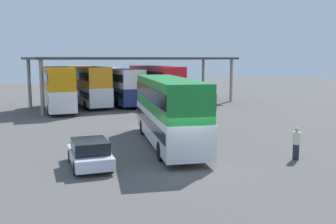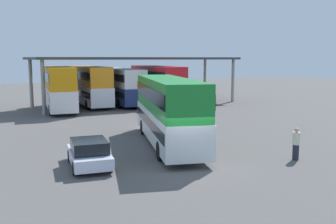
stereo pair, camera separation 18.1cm
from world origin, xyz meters
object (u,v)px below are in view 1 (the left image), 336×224
object	(u,v)px
double_decker_near_canopy	(58,87)
pedestrian_waiting	(296,144)
double_decker_far_right	(117,85)
double_decker_main	(168,109)
parked_hatchback	(90,153)
double_decker_mid_row	(88,84)
double_decker_end_of_row	(155,84)

from	to	relation	value
double_decker_near_canopy	pedestrian_waiting	distance (m)	25.72
double_decker_far_right	double_decker_main	bearing A→B (deg)	169.72
double_decker_far_right	pedestrian_waiting	distance (m)	27.15
parked_hatchback	double_decker_near_canopy	world-z (taller)	double_decker_near_canopy
double_decker_mid_row	double_decker_main	bearing A→B (deg)	178.39
double_decker_near_canopy	pedestrian_waiting	world-z (taller)	double_decker_near_canopy
parked_hatchback	pedestrian_waiting	distance (m)	10.43
parked_hatchback	double_decker_far_right	size ratio (longest dim) A/B	0.34
double_decker_near_canopy	double_decker_mid_row	size ratio (longest dim) A/B	1.01
double_decker_mid_row	double_decker_far_right	size ratio (longest dim) A/B	0.89
double_decker_main	pedestrian_waiting	distance (m)	7.58
double_decker_main	double_decker_near_canopy	size ratio (longest dim) A/B	1.09
double_decker_main	parked_hatchback	world-z (taller)	double_decker_main
double_decker_main	double_decker_far_right	distance (m)	21.44
double_decker_near_canopy	double_decker_mid_row	bearing A→B (deg)	-50.66
double_decker_main	double_decker_mid_row	bearing A→B (deg)	13.23
double_decker_near_canopy	double_decker_main	bearing A→B (deg)	-165.13
double_decker_main	parked_hatchback	size ratio (longest dim) A/B	2.92
pedestrian_waiting	double_decker_mid_row	bearing A→B (deg)	-93.56
double_decker_far_right	pedestrian_waiting	size ratio (longest dim) A/B	6.90
double_decker_far_right	pedestrian_waiting	bearing A→B (deg)	-178.76
double_decker_main	double_decker_far_right	size ratio (longest dim) A/B	0.99
double_decker_main	double_decker_mid_row	distance (m)	21.03
double_decker_mid_row	double_decker_end_of_row	world-z (taller)	double_decker_end_of_row
double_decker_mid_row	double_decker_near_canopy	bearing A→B (deg)	124.03
double_decker_end_of_row	pedestrian_waiting	world-z (taller)	double_decker_end_of_row
double_decker_main	double_decker_far_right	xyz separation A→B (m)	(3.39, 21.17, 0.02)
double_decker_near_canopy	double_decker_end_of_row	xyz separation A→B (m)	(10.72, 0.48, -0.01)
parked_hatchback	pedestrian_waiting	world-z (taller)	pedestrian_waiting
double_decker_main	parked_hatchback	bearing A→B (deg)	130.66
double_decker_main	double_decker_end_of_row	distance (m)	20.19
double_decker_end_of_row	pedestrian_waiting	size ratio (longest dim) A/B	6.94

